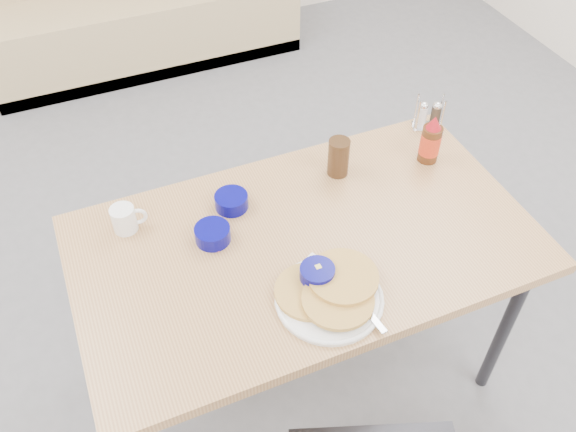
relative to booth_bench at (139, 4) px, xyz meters
name	(u,v)px	position (x,y,z in m)	size (l,w,h in m)	color
ground	(329,424)	(0.00, -2.78, -0.35)	(6.00, 6.00, 0.00)	slate
booth_bench	(139,4)	(0.00, 0.00, 0.00)	(1.90, 0.56, 1.22)	tan
dining_table	(305,253)	(0.00, -2.53, 0.35)	(1.40, 0.80, 0.76)	tan
pancake_plate	(330,294)	(-0.03, -2.76, 0.43)	(0.31, 0.32, 0.05)	white
coffee_mug	(125,219)	(-0.49, -2.28, 0.45)	(0.11, 0.07, 0.08)	white
grits_setting	(317,277)	(-0.04, -2.70, 0.44)	(0.24, 0.22, 0.07)	white
creamer_bowl	(231,201)	(-0.16, -2.31, 0.43)	(0.11, 0.11, 0.05)	#040464
butter_bowl	(213,234)	(-0.26, -2.42, 0.43)	(0.11, 0.11, 0.05)	#040464
amber_tumbler	(338,157)	(0.22, -2.29, 0.48)	(0.07, 0.07, 0.13)	#362111
condiment_caddy	(428,117)	(0.64, -2.19, 0.45)	(0.12, 0.10, 0.13)	silver
syrup_bottle	(430,141)	(0.54, -2.35, 0.49)	(0.07, 0.07, 0.18)	#47230F
sugar_wrapper	(219,246)	(-0.25, -2.46, 0.41)	(0.04, 0.03, 0.00)	#D54767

